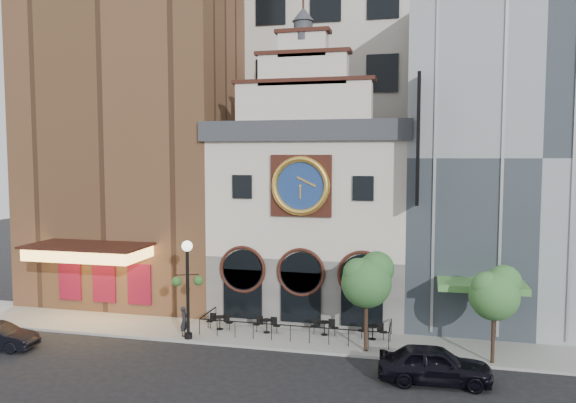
{
  "coord_description": "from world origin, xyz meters",
  "views": [
    {
      "loc": [
        6.89,
        -27.91,
        10.24
      ],
      "look_at": [
        -1.29,
        6.0,
        7.44
      ],
      "focal_mm": 35.0,
      "sensor_mm": 36.0,
      "label": 1
    }
  ],
  "objects_px": {
    "lamppost": "(188,278)",
    "tree_left": "(367,279)",
    "bistro_1": "(267,325)",
    "tree_right": "(495,292)",
    "pedestrian": "(184,321)",
    "car_right": "(435,364)",
    "bistro_0": "(220,322)",
    "bistro_3": "(373,331)",
    "bistro_2": "(324,327)"
  },
  "relations": [
    {
      "from": "bistro_3",
      "to": "lamppost",
      "type": "relative_size",
      "value": 0.29
    },
    {
      "from": "car_right",
      "to": "lamppost",
      "type": "bearing_deg",
      "value": 74.62
    },
    {
      "from": "pedestrian",
      "to": "car_right",
      "type": "bearing_deg",
      "value": -102.84
    },
    {
      "from": "bistro_0",
      "to": "car_right",
      "type": "height_order",
      "value": "car_right"
    },
    {
      "from": "bistro_0",
      "to": "car_right",
      "type": "xyz_separation_m",
      "value": [
        12.08,
        -4.74,
        0.25
      ]
    },
    {
      "from": "car_right",
      "to": "bistro_2",
      "type": "bearing_deg",
      "value": 45.59
    },
    {
      "from": "car_right",
      "to": "tree_right",
      "type": "height_order",
      "value": "tree_right"
    },
    {
      "from": "tree_left",
      "to": "lamppost",
      "type": "bearing_deg",
      "value": -177.95
    },
    {
      "from": "pedestrian",
      "to": "lamppost",
      "type": "bearing_deg",
      "value": -133.12
    },
    {
      "from": "bistro_0",
      "to": "bistro_1",
      "type": "bearing_deg",
      "value": 0.82
    },
    {
      "from": "bistro_1",
      "to": "lamppost",
      "type": "xyz_separation_m",
      "value": [
        -3.97,
        -2.01,
        2.93
      ]
    },
    {
      "from": "bistro_1",
      "to": "bistro_2",
      "type": "xyz_separation_m",
      "value": [
        3.28,
        0.37,
        0.0
      ]
    },
    {
      "from": "bistro_2",
      "to": "bistro_0",
      "type": "bearing_deg",
      "value": -176.18
    },
    {
      "from": "tree_left",
      "to": "bistro_3",
      "type": "bearing_deg",
      "value": 85.88
    },
    {
      "from": "lamppost",
      "to": "tree_left",
      "type": "xyz_separation_m",
      "value": [
        9.83,
        0.35,
        0.42
      ]
    },
    {
      "from": "tree_left",
      "to": "bistro_1",
      "type": "bearing_deg",
      "value": 164.21
    },
    {
      "from": "bistro_1",
      "to": "car_right",
      "type": "distance_m",
      "value": 10.4
    },
    {
      "from": "pedestrian",
      "to": "tree_right",
      "type": "height_order",
      "value": "tree_right"
    },
    {
      "from": "bistro_0",
      "to": "car_right",
      "type": "relative_size",
      "value": 0.31
    },
    {
      "from": "bistro_0",
      "to": "car_right",
      "type": "bearing_deg",
      "value": -21.44
    },
    {
      "from": "car_right",
      "to": "tree_right",
      "type": "distance_m",
      "value": 4.94
    },
    {
      "from": "bistro_1",
      "to": "tree_right",
      "type": "bearing_deg",
      "value": -8.89
    },
    {
      "from": "bistro_1",
      "to": "tree_left",
      "type": "distance_m",
      "value": 6.96
    },
    {
      "from": "car_right",
      "to": "pedestrian",
      "type": "xyz_separation_m",
      "value": [
        -13.61,
        3.16,
        0.12
      ]
    },
    {
      "from": "bistro_2",
      "to": "bistro_3",
      "type": "height_order",
      "value": "same"
    },
    {
      "from": "car_right",
      "to": "tree_left",
      "type": "bearing_deg",
      "value": 43.61
    },
    {
      "from": "bistro_1",
      "to": "car_right",
      "type": "relative_size",
      "value": 0.31
    },
    {
      "from": "bistro_3",
      "to": "lamppost",
      "type": "xyz_separation_m",
      "value": [
        -9.97,
        -2.26,
        2.93
      ]
    },
    {
      "from": "bistro_3",
      "to": "tree_left",
      "type": "height_order",
      "value": "tree_left"
    },
    {
      "from": "car_right",
      "to": "lamppost",
      "type": "xyz_separation_m",
      "value": [
        -13.2,
        2.77,
        2.69
      ]
    },
    {
      "from": "bistro_3",
      "to": "car_right",
      "type": "xyz_separation_m",
      "value": [
        3.23,
        -5.03,
        0.25
      ]
    },
    {
      "from": "bistro_1",
      "to": "tree_right",
      "type": "relative_size",
      "value": 0.33
    },
    {
      "from": "bistro_2",
      "to": "tree_right",
      "type": "height_order",
      "value": "tree_right"
    },
    {
      "from": "bistro_1",
      "to": "bistro_0",
      "type": "bearing_deg",
      "value": -179.18
    },
    {
      "from": "pedestrian",
      "to": "tree_right",
      "type": "distance_m",
      "value": 16.68
    },
    {
      "from": "bistro_1",
      "to": "tree_left",
      "type": "height_order",
      "value": "tree_left"
    },
    {
      "from": "bistro_0",
      "to": "pedestrian",
      "type": "distance_m",
      "value": 2.23
    },
    {
      "from": "bistro_1",
      "to": "pedestrian",
      "type": "bearing_deg",
      "value": -159.66
    },
    {
      "from": "bistro_3",
      "to": "tree_left",
      "type": "xyz_separation_m",
      "value": [
        -0.14,
        -1.9,
        3.35
      ]
    },
    {
      "from": "tree_left",
      "to": "tree_right",
      "type": "bearing_deg",
      "value": -2.13
    },
    {
      "from": "bistro_3",
      "to": "bistro_1",
      "type": "bearing_deg",
      "value": -177.67
    },
    {
      "from": "lamppost",
      "to": "pedestrian",
      "type": "bearing_deg",
      "value": 111.98
    },
    {
      "from": "bistro_3",
      "to": "tree_left",
      "type": "relative_size",
      "value": 0.3
    },
    {
      "from": "bistro_2",
      "to": "tree_left",
      "type": "relative_size",
      "value": 0.3
    },
    {
      "from": "tree_right",
      "to": "bistro_0",
      "type": "bearing_deg",
      "value": 172.94
    },
    {
      "from": "bistro_2",
      "to": "lamppost",
      "type": "distance_m",
      "value": 8.18
    },
    {
      "from": "bistro_2",
      "to": "tree_left",
      "type": "bearing_deg",
      "value": -38.13
    },
    {
      "from": "car_right",
      "to": "bistro_1",
      "type": "bearing_deg",
      "value": 59.09
    },
    {
      "from": "bistro_0",
      "to": "tree_right",
      "type": "relative_size",
      "value": 0.33
    },
    {
      "from": "bistro_3",
      "to": "bistro_2",
      "type": "bearing_deg",
      "value": 177.37
    }
  ]
}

